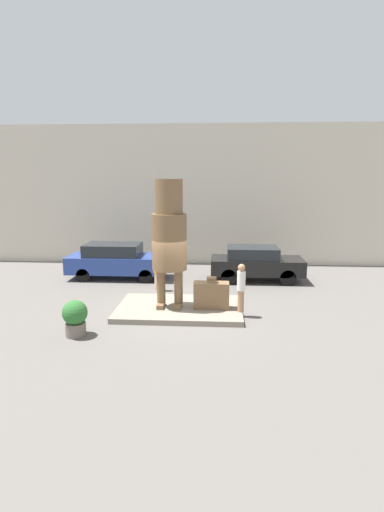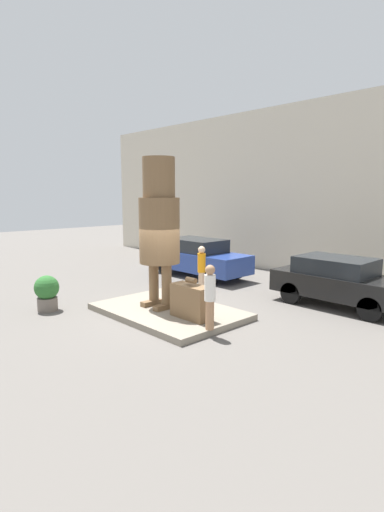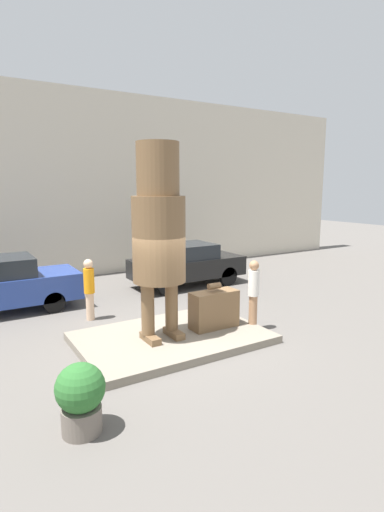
{
  "view_description": "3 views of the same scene",
  "coord_description": "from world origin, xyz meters",
  "px_view_note": "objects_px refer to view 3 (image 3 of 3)",
  "views": [
    {
      "loc": [
        1.28,
        -13.16,
        4.53
      ],
      "look_at": [
        0.42,
        0.25,
        1.9
      ],
      "focal_mm": 28.0,
      "sensor_mm": 36.0,
      "label": 1
    },
    {
      "loc": [
        8.63,
        -7.24,
        3.47
      ],
      "look_at": [
        0.74,
        0.24,
        1.78
      ],
      "focal_mm": 28.0,
      "sensor_mm": 36.0,
      "label": 2
    },
    {
      "loc": [
        -4.23,
        -7.8,
        3.59
      ],
      "look_at": [
        0.46,
        -0.15,
        2.01
      ],
      "focal_mm": 28.0,
      "sensor_mm": 36.0,
      "label": 3
    }
  ],
  "objects_px": {
    "worker_hivis": "(89,287)",
    "parked_car_black": "(186,263)",
    "statue_figure": "(159,227)",
    "tourist": "(254,289)",
    "planter_pot": "(81,396)",
    "giant_suitcase": "(214,309)"
  },
  "relations": [
    {
      "from": "tourist",
      "to": "planter_pot",
      "type": "distance_m",
      "value": 5.29
    },
    {
      "from": "statue_figure",
      "to": "tourist",
      "type": "height_order",
      "value": "statue_figure"
    },
    {
      "from": "tourist",
      "to": "parked_car_black",
      "type": "relative_size",
      "value": 0.4
    },
    {
      "from": "statue_figure",
      "to": "planter_pot",
      "type": "xyz_separation_m",
      "value": [
        -2.49,
        -2.35,
        -2.13
      ]
    },
    {
      "from": "planter_pot",
      "to": "worker_hivis",
      "type": "height_order",
      "value": "worker_hivis"
    },
    {
      "from": "giant_suitcase",
      "to": "worker_hivis",
      "type": "relative_size",
      "value": 0.71
    },
    {
      "from": "tourist",
      "to": "planter_pot",
      "type": "bearing_deg",
      "value": -158.15
    },
    {
      "from": "giant_suitcase",
      "to": "tourist",
      "type": "xyz_separation_m",
      "value": [
        0.98,
        -0.3,
        0.42
      ]
    },
    {
      "from": "parked_car_black",
      "to": "planter_pot",
      "type": "distance_m",
      "value": 8.94
    },
    {
      "from": "giant_suitcase",
      "to": "tourist",
      "type": "relative_size",
      "value": 0.74
    },
    {
      "from": "statue_figure",
      "to": "parked_car_black",
      "type": "relative_size",
      "value": 1.07
    },
    {
      "from": "giant_suitcase",
      "to": "worker_hivis",
      "type": "height_order",
      "value": "worker_hivis"
    },
    {
      "from": "tourist",
      "to": "planter_pot",
      "type": "xyz_separation_m",
      "value": [
        -4.89,
        -1.96,
        -0.49
      ]
    },
    {
      "from": "tourist",
      "to": "parked_car_black",
      "type": "distance_m",
      "value": 4.91
    },
    {
      "from": "statue_figure",
      "to": "worker_hivis",
      "type": "xyz_separation_m",
      "value": [
        -0.83,
        2.54,
        -1.79
      ]
    },
    {
      "from": "statue_figure",
      "to": "planter_pot",
      "type": "bearing_deg",
      "value": -136.69
    },
    {
      "from": "statue_figure",
      "to": "parked_car_black",
      "type": "height_order",
      "value": "statue_figure"
    },
    {
      "from": "parked_car_black",
      "to": "statue_figure",
      "type": "bearing_deg",
      "value": -126.81
    },
    {
      "from": "statue_figure",
      "to": "giant_suitcase",
      "type": "relative_size",
      "value": 3.64
    },
    {
      "from": "giant_suitcase",
      "to": "parked_car_black",
      "type": "distance_m",
      "value": 4.91
    },
    {
      "from": "giant_suitcase",
      "to": "planter_pot",
      "type": "bearing_deg",
      "value": -150.01
    },
    {
      "from": "worker_hivis",
      "to": "parked_car_black",
      "type": "bearing_deg",
      "value": 24.57
    }
  ]
}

